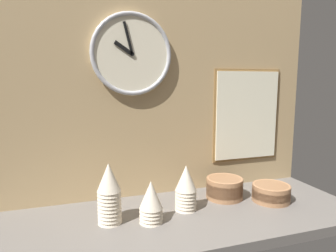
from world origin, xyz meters
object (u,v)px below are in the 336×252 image
Objects in this scene: bowl_stack_right at (224,187)px; menu_board at (247,115)px; wall_clock at (132,54)px; bowl_stack_far_right at (271,192)px; cup_stack_center at (151,202)px; cup_stack_center_left at (109,193)px; cup_stack_center_right at (186,188)px.

menu_board reaches higher than bowl_stack_right.
bowl_stack_right is at bearing -18.95° from wall_clock.
wall_clock reaches higher than bowl_stack_far_right.
cup_stack_center is 0.70× the size of cup_stack_center_left.
cup_stack_center_left reaches higher than cup_stack_center.
menu_board is (73.75, 23.26, 24.60)cm from cup_stack_center_left.
wall_clock reaches higher than cup_stack_center_left.
menu_board reaches higher than cup_stack_center_right.
cup_stack_center_right is at bearing -163.21° from bowl_stack_right.
wall_clock reaches higher than bowl_stack_right.
wall_clock is at bearing 158.32° from bowl_stack_far_right.
menu_board is (41.76, 21.16, 26.72)cm from cup_stack_center_right.
bowl_stack_right is (53.88, 8.71, -6.72)cm from cup_stack_center_left.
bowl_stack_right is at bearing 16.79° from cup_stack_center_right.
cup_stack_center_left is 1.40× the size of bowl_stack_far_right.
cup_stack_center is at bearing -158.77° from cup_stack_center_right.
bowl_stack_right is at bearing 152.73° from bowl_stack_far_right.
cup_stack_center_left is 54.99cm from bowl_stack_right.
wall_clock is 66.37cm from menu_board.
wall_clock is at bearing -179.15° from menu_board.
wall_clock is 0.77× the size of menu_board.
menu_board is at bearing 25.30° from cup_stack_center.
bowl_stack_far_right is 20.61cm from bowl_stack_right.
bowl_stack_right is 0.47× the size of wall_clock.
bowl_stack_far_right is 87.59cm from wall_clock.
menu_board reaches higher than cup_stack_center_left.
cup_stack_center is at bearing -176.27° from bowl_stack_far_right.
bowl_stack_far_right is (57.05, 3.72, -4.14)cm from cup_stack_center.
cup_stack_center_left is 72.60cm from bowl_stack_far_right.
cup_stack_center_right is (16.85, 6.55, 1.41)cm from cup_stack_center.
bowl_stack_far_right is at bearing 3.73° from cup_stack_center.
cup_stack_center is 41.04cm from bowl_stack_right.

